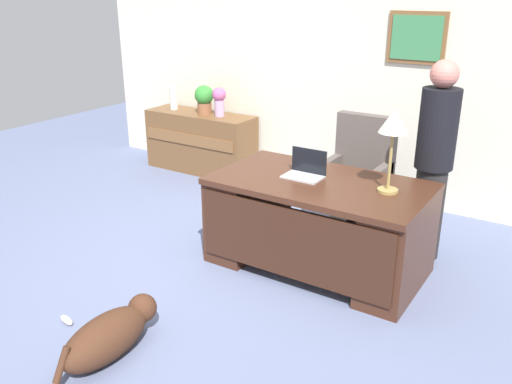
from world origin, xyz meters
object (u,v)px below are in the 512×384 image
at_px(vase_empty, 174,97).
at_px(potted_plant, 204,98).
at_px(dog_lying, 110,335).
at_px(dog_toy_bone, 67,320).
at_px(vase_with_flowers, 219,100).
at_px(credenza, 201,142).
at_px(person_standing, 434,160).
at_px(desk_lamp, 393,127).
at_px(laptop, 306,170).
at_px(armchair, 357,179).
at_px(desk, 317,222).

bearing_deg(vase_empty, potted_plant, 0.00).
bearing_deg(dog_lying, dog_toy_bone, 172.33).
bearing_deg(vase_with_flowers, vase_empty, 180.00).
bearing_deg(credenza, person_standing, -14.50).
height_order(dog_lying, vase_empty, vase_empty).
bearing_deg(vase_with_flowers, desk_lamp, -28.48).
relative_size(desk_lamp, dog_toy_bone, 4.37).
xyz_separation_m(person_standing, laptop, (-0.88, -0.66, -0.06)).
bearing_deg(person_standing, dog_toy_bone, -126.94).
bearing_deg(vase_with_flowers, person_standing, -16.02).
xyz_separation_m(dog_lying, vase_with_flowers, (-1.56, 3.34, 0.81)).
distance_m(credenza, vase_with_flowers, 0.66).
xyz_separation_m(armchair, dog_toy_bone, (-1.06, -2.73, -0.47)).
bearing_deg(dog_lying, armchair, 79.58).
height_order(desk_lamp, vase_empty, desk_lamp).
distance_m(vase_empty, potted_plant, 0.51).
xyz_separation_m(person_standing, dog_toy_bone, (-1.84, -2.45, -0.88)).
xyz_separation_m(desk, armchair, (-0.07, 1.01, 0.07)).
relative_size(desk, person_standing, 1.01).
bearing_deg(potted_plant, dog_toy_bone, -68.96).
height_order(credenza, laptop, laptop).
height_order(vase_with_flowers, potted_plant, potted_plant).
bearing_deg(desk_lamp, armchair, 123.82).
bearing_deg(laptop, vase_empty, 151.51).
distance_m(credenza, desk_lamp, 3.47).
bearing_deg(potted_plant, vase_with_flowers, 0.00).
height_order(laptop, vase_with_flowers, vase_with_flowers).
bearing_deg(desk, dog_lying, -108.05).
relative_size(armchair, dog_toy_bone, 7.42).
xyz_separation_m(desk_lamp, potted_plant, (-2.93, 1.46, -0.34)).
bearing_deg(vase_with_flowers, armchair, -14.55).
xyz_separation_m(desk_lamp, vase_with_flowers, (-2.70, 1.46, -0.33)).
xyz_separation_m(credenza, laptop, (2.30, -1.48, 0.46)).
height_order(person_standing, laptop, person_standing).
relative_size(laptop, dog_toy_bone, 2.14).
xyz_separation_m(desk_lamp, vase_empty, (-3.44, 1.46, -0.38)).
bearing_deg(credenza, laptop, -32.76).
xyz_separation_m(vase_with_flowers, dog_toy_bone, (1.02, -3.27, -0.94)).
bearing_deg(desk, vase_with_flowers, 144.19).
height_order(credenza, potted_plant, potted_plant).
xyz_separation_m(dog_lying, desk_lamp, (1.13, 1.88, 1.15)).
bearing_deg(credenza, desk, -32.20).
xyz_separation_m(dog_lying, vase_empty, (-2.30, 3.34, 0.77)).
xyz_separation_m(vase_with_flowers, vase_empty, (-0.74, 0.00, -0.05)).
relative_size(desk, laptop, 5.49).
relative_size(armchair, dog_lying, 1.29).
bearing_deg(armchair, vase_empty, 169.16).
xyz_separation_m(desk, vase_empty, (-2.89, 1.55, 0.50)).
height_order(armchair, person_standing, person_standing).
distance_m(laptop, potted_plant, 2.67).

